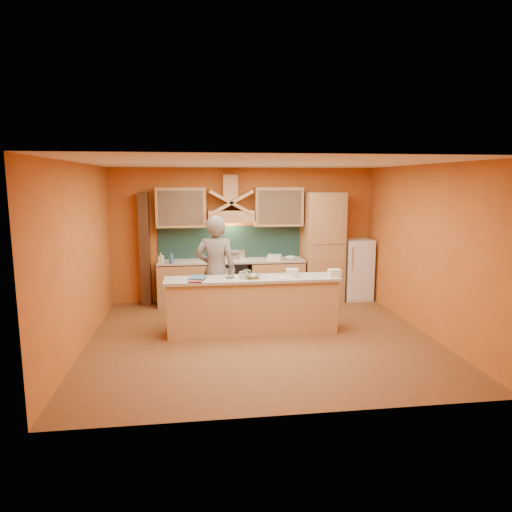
{
  "coord_description": "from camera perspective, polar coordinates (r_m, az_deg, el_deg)",
  "views": [
    {
      "loc": [
        -1.02,
        -7.05,
        2.53
      ],
      "look_at": [
        0.04,
        0.9,
        1.21
      ],
      "focal_mm": 32.0,
      "sensor_mm": 36.0,
      "label": 1
    }
  ],
  "objects": [
    {
      "name": "island_body",
      "position": [
        7.69,
        -0.45,
        -6.39
      ],
      "size": [
        2.8,
        0.55,
        0.88
      ],
      "primitive_type": "cube",
      "color": "#DDB171",
      "rests_on": "floor"
    },
    {
      "name": "range_hood",
      "position": [
        9.35,
        -3.18,
        5.0
      ],
      "size": [
        0.92,
        0.5,
        0.24
      ],
      "primitive_type": "cube",
      "color": "tan",
      "rests_on": "wall_back"
    },
    {
      "name": "pot_large",
      "position": [
        9.42,
        -4.19,
        -0.17
      ],
      "size": [
        0.28,
        0.28,
        0.15
      ],
      "primitive_type": "cylinder",
      "rotation": [
        0.0,
        0.0,
        0.34
      ],
      "color": "silver",
      "rests_on": "stove"
    },
    {
      "name": "hood_chimney",
      "position": [
        9.42,
        -3.26,
        8.57
      ],
      "size": [
        0.3,
        0.3,
        0.5
      ],
      "primitive_type": "cube",
      "color": "tan",
      "rests_on": "wall_back"
    },
    {
      "name": "upper_cabinet_left",
      "position": [
        9.39,
        -9.35,
        6.01
      ],
      "size": [
        1.0,
        0.35,
        0.8
      ],
      "primitive_type": "cube",
      "color": "tan",
      "rests_on": "wall_back"
    },
    {
      "name": "upper_cabinet_right",
      "position": [
        9.54,
        2.81,
        6.18
      ],
      "size": [
        1.0,
        0.35,
        0.8
      ],
      "primitive_type": "cube",
      "color": "tan",
      "rests_on": "wall_back"
    },
    {
      "name": "fridge",
      "position": [
        10.04,
        12.47,
        -1.65
      ],
      "size": [
        0.58,
        0.6,
        1.3
      ],
      "primitive_type": "cube",
      "color": "white",
      "rests_on": "floor"
    },
    {
      "name": "stove",
      "position": [
        9.5,
        -3.08,
        -3.29
      ],
      "size": [
        0.6,
        0.58,
        0.9
      ],
      "primitive_type": "cube",
      "color": "black",
      "rests_on": "floor"
    },
    {
      "name": "kitchen_scale",
      "position": [
        7.47,
        -1.56,
        -2.48
      ],
      "size": [
        0.15,
        0.15,
        0.1
      ],
      "primitive_type": "cube",
      "rotation": [
        0.0,
        0.0,
        0.22
      ],
      "color": "silver",
      "rests_on": "island_top"
    },
    {
      "name": "bowl_back",
      "position": [
        9.46,
        4.32,
        -0.26
      ],
      "size": [
        0.26,
        0.26,
        0.07
      ],
      "primitive_type": "imported",
      "rotation": [
        0.0,
        0.0,
        -0.31
      ],
      "color": "white",
      "rests_on": "counter_top"
    },
    {
      "name": "person",
      "position": [
        7.97,
        -5.05,
        -1.91
      ],
      "size": [
        0.77,
        0.57,
        1.95
      ],
      "primitive_type": "imported",
      "rotation": [
        0.0,
        0.0,
        2.99
      ],
      "color": "#70665B",
      "rests_on": "floor"
    },
    {
      "name": "soap_bottle_b",
      "position": [
        9.13,
        -10.57,
        -0.14
      ],
      "size": [
        0.14,
        0.14,
        0.26
      ],
      "primitive_type": "imported",
      "rotation": [
        0.0,
        0.0,
        0.76
      ],
      "color": "#2F5F82",
      "rests_on": "counter_top"
    },
    {
      "name": "counter_top",
      "position": [
        9.42,
        -3.1,
        -0.61
      ],
      "size": [
        3.0,
        0.62,
        0.04
      ],
      "primitive_type": "cube",
      "color": "#B5AB99",
      "rests_on": "base_cabinet_left"
    },
    {
      "name": "book_lower",
      "position": [
        7.36,
        -8.35,
        -3.04
      ],
      "size": [
        0.23,
        0.3,
        0.03
      ],
      "primitive_type": "imported",
      "rotation": [
        0.0,
        0.0,
        -0.08
      ],
      "color": "#B94245",
      "rests_on": "island_top"
    },
    {
      "name": "base_cabinet_right",
      "position": [
        9.63,
        2.58,
        -3.24
      ],
      "size": [
        1.1,
        0.6,
        0.86
      ],
      "primitive_type": "cube",
      "color": "tan",
      "rests_on": "floor"
    },
    {
      "name": "grocery_bag_b",
      "position": [
        7.76,
        9.79,
        -2.09
      ],
      "size": [
        0.2,
        0.16,
        0.12
      ],
      "primitive_type": "cube",
      "rotation": [
        0.0,
        0.0,
        0.03
      ],
      "color": "#EDEBC3",
      "rests_on": "island_top"
    },
    {
      "name": "book_upper",
      "position": [
        7.5,
        -8.19,
        -2.65
      ],
      "size": [
        0.33,
        0.39,
        0.03
      ],
      "primitive_type": "imported",
      "rotation": [
        0.0,
        0.0,
        -0.27
      ],
      "color": "#3A6180",
      "rests_on": "island_top"
    },
    {
      "name": "pot_small",
      "position": [
        9.48,
        -2.72,
        -0.11
      ],
      "size": [
        0.22,
        0.22,
        0.14
      ],
      "primitive_type": "cylinder",
      "rotation": [
        0.0,
        0.0,
        -0.18
      ],
      "color": "#ACACB3",
      "rests_on": "stove"
    },
    {
      "name": "mixing_bowl",
      "position": [
        7.51,
        -0.53,
        -2.56
      ],
      "size": [
        0.29,
        0.29,
        0.06
      ],
      "primitive_type": "imported",
      "rotation": [
        0.0,
        0.0,
        0.15
      ],
      "color": "silver",
      "rests_on": "island_top"
    },
    {
      "name": "ceiling",
      "position": [
        7.12,
        0.65,
        11.55
      ],
      "size": [
        5.5,
        5.0,
        0.01
      ],
      "primitive_type": "cube",
      "color": "white",
      "rests_on": "wall_back"
    },
    {
      "name": "base_cabinet_left",
      "position": [
        9.48,
        -8.82,
        -3.54
      ],
      "size": [
        1.1,
        0.6,
        0.86
      ],
      "primitive_type": "cube",
      "color": "tan",
      "rests_on": "floor"
    },
    {
      "name": "cloth",
      "position": [
        7.52,
        3.74,
        -2.75
      ],
      "size": [
        0.26,
        0.2,
        0.02
      ],
      "primitive_type": "cube",
      "rotation": [
        0.0,
        0.0,
        -0.07
      ],
      "color": "beige",
      "rests_on": "island_top"
    },
    {
      "name": "jar_small",
      "position": [
        7.52,
        -1.12,
        -2.26
      ],
      "size": [
        0.15,
        0.15,
        0.14
      ],
      "primitive_type": "cylinder",
      "rotation": [
        0.0,
        0.0,
        0.18
      ],
      "color": "white",
      "rests_on": "island_top"
    },
    {
      "name": "wall_front",
      "position": [
        4.79,
        4.92,
        -4.28
      ],
      "size": [
        5.5,
        0.02,
        2.8
      ],
      "primitive_type": "cube",
      "color": "#CB6A27",
      "rests_on": "floor"
    },
    {
      "name": "floor",
      "position": [
        7.55,
        0.61,
        -10.19
      ],
      "size": [
        5.5,
        5.0,
        0.01
      ],
      "primitive_type": "cube",
      "color": "brown",
      "rests_on": "ground"
    },
    {
      "name": "island_top",
      "position": [
        7.58,
        -0.45,
        -2.89
      ],
      "size": [
        2.9,
        0.62,
        0.05
      ],
      "primitive_type": "cube",
      "color": "#B5AB99",
      "rests_on": "island_body"
    },
    {
      "name": "soap_bottle_a",
      "position": [
        9.29,
        -11.79,
        -0.18
      ],
      "size": [
        0.12,
        0.12,
        0.2
      ],
      "primitive_type": "imported",
      "rotation": [
        0.0,
        0.0,
        -0.4
      ],
      "color": "silver",
      "rests_on": "counter_top"
    },
    {
      "name": "jar_large",
      "position": [
        7.56,
        -3.26,
        -2.18
      ],
      "size": [
        0.15,
        0.15,
        0.14
      ],
      "primitive_type": "cylinder",
      "rotation": [
        0.0,
        0.0,
        0.05
      ],
      "color": "silver",
      "rests_on": "island_top"
    },
    {
      "name": "backsplash",
      "position": [
        9.64,
        -3.26,
        1.73
      ],
      "size": [
        3.0,
        0.03,
        0.7
      ],
      "primitive_type": "cube",
      "color": "#16312D",
      "rests_on": "wall_back"
    },
    {
      "name": "trim_column_left",
      "position": [
        9.55,
        -13.71,
        0.8
      ],
      "size": [
        0.2,
        0.3,
        2.3
      ],
      "primitive_type": "cube",
      "color": "#472816",
      "rests_on": "floor"
    },
    {
      "name": "pantry_column",
      "position": [
        9.72,
        8.42,
        1.11
      ],
      "size": [
        0.8,
        0.6,
        2.3
      ],
      "primitive_type": "cube",
      "color": "tan",
      "rests_on": "floor"
    },
    {
      "name": "wall_right",
      "position": [
        8.07,
        20.34,
        0.74
      ],
      "size": [
        0.02,
        5.0,
        2.8
      ],
      "primitive_type": "cube",
      "color": "#CB6A27",
      "rests_on": "floor"
    },
    {
      "name": "dish_rack",
      "position": [
        9.45,
        2.32,
        -0.14
      ],
      "size": [
        0.33,
        0.29,
        0.1
      ],
      "primitive_type": "cube",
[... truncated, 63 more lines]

